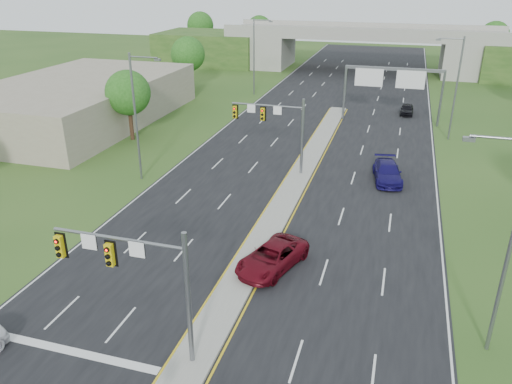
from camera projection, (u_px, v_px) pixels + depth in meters
The scene contains 21 objects.
ground at pixel (193, 362), 23.66m from camera, with size 240.00×240.00×0.00m, color #2A4C1B.
road at pixel (320, 142), 54.35m from camera, with size 24.00×160.00×0.02m, color black.
median at pixel (296, 182), 43.79m from camera, with size 2.00×54.00×0.16m, color gray.
lane_markings at pixel (303, 160), 49.16m from camera, with size 23.72×160.00×0.01m.
signal_mast_near at pixel (140, 271), 22.28m from camera, with size 6.62×0.60×7.00m.
signal_mast_far at pixel (277, 123), 44.20m from camera, with size 6.62×0.60×7.00m.
sign_gantry at pixel (392, 80), 59.19m from camera, with size 11.58×0.44×6.67m.
overpass at pixel (362, 51), 92.37m from camera, with size 80.00×14.00×8.10m.
lightpole_l_mid at pixel (137, 112), 42.19m from camera, with size 2.85×0.25×11.00m.
lightpole_l_far at pixel (255, 53), 72.88m from camera, with size 2.85×0.25×11.00m.
lightpole_r_near at pixel (507, 239), 22.12m from camera, with size 2.85×0.25×11.00m.
lightpole_r_far at pixel (455, 84), 52.81m from camera, with size 2.85×0.25×11.00m.
tree_l_near at pixel (128, 93), 53.08m from camera, with size 4.80×4.80×7.60m.
tree_l_mid at pixel (188, 54), 75.91m from camera, with size 5.20×5.20×8.12m.
tree_back_a at pixel (200, 25), 113.61m from camera, with size 6.00×6.00×8.85m.
tree_back_b at pixel (259, 29), 110.10m from camera, with size 5.60×5.60×8.32m.
tree_back_c at pixel (494, 36), 97.61m from camera, with size 5.60×5.60×8.32m.
commercial_building at pixel (78, 101), 61.15m from camera, with size 18.00×30.00×5.00m, color gray.
car_far_a at pixel (272, 257), 30.91m from camera, with size 2.55×5.54×1.54m, color #570813.
car_far_b at pixel (387, 172), 43.91m from camera, with size 2.24×5.51×1.60m, color #130D51.
car_far_c at pixel (407, 109), 64.57m from camera, with size 1.57×3.91×1.33m, color black.
Camera 1 is at (8.12, -16.75, 16.98)m, focal length 35.00 mm.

